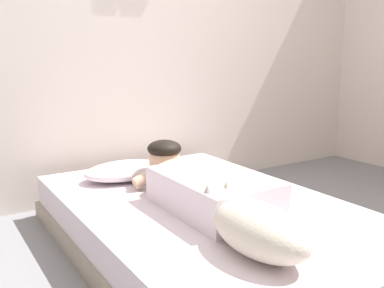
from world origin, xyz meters
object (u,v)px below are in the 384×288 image
(bed, at_px, (207,228))
(coffee_cup, at_px, (180,174))
(pillow, at_px, (125,170))
(person_lying, at_px, (198,182))
(cell_phone, at_px, (248,205))
(dog, at_px, (254,226))

(bed, distance_m, coffee_cup, 0.48)
(bed, height_order, coffee_cup, coffee_cup)
(pillow, distance_m, person_lying, 0.62)
(bed, relative_size, cell_phone, 14.57)
(dog, bearing_deg, person_lying, 77.48)
(pillow, bearing_deg, person_lying, -75.94)
(dog, bearing_deg, bed, 73.75)
(dog, bearing_deg, cell_phone, 52.52)
(person_lying, relative_size, coffee_cup, 7.36)
(pillow, relative_size, person_lying, 0.57)
(bed, xyz_separation_m, person_lying, (-0.03, 0.04, 0.24))
(pillow, height_order, coffee_cup, pillow)
(bed, height_order, dog, dog)
(person_lying, bearing_deg, bed, -56.65)
(person_lying, bearing_deg, cell_phone, -46.26)
(bed, relative_size, coffee_cup, 16.32)
(person_lying, bearing_deg, pillow, 104.06)
(coffee_cup, bearing_deg, bed, -102.60)
(bed, bearing_deg, dog, -106.25)
(dog, relative_size, coffee_cup, 4.60)
(dog, xyz_separation_m, coffee_cup, (0.26, 1.00, -0.07))
(pillow, bearing_deg, dog, -89.28)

